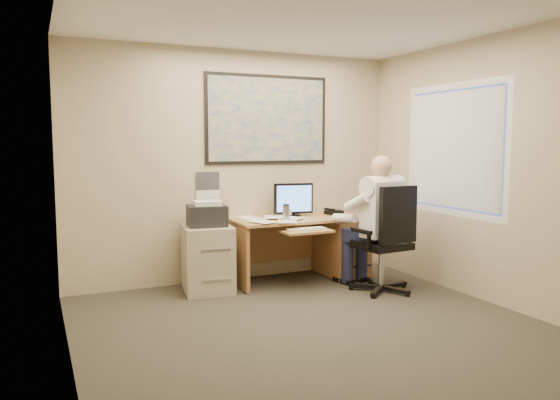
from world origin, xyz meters
name	(u,v)px	position (x,y,z in m)	size (l,w,h in m)	color
room_shell	(333,177)	(0.00, 0.00, 1.35)	(4.00, 4.50, 2.70)	#343128
desk	(323,241)	(0.97, 1.90, 0.44)	(1.60, 0.97, 1.13)	#B2874C
world_map	(268,120)	(0.39, 2.23, 1.90)	(1.56, 0.03, 1.06)	#1E4C93
wall_calendar	(208,190)	(-0.36, 2.24, 1.08)	(0.28, 0.01, 0.42)	white
window_blinds	(454,150)	(1.97, 0.80, 1.55)	(0.06, 1.40, 1.30)	beige
filing_cabinet	(207,252)	(-0.49, 1.87, 0.43)	(0.60, 0.68, 1.00)	#B1A88F
office_chair	(384,261)	(1.24, 1.01, 0.34)	(0.75, 0.75, 1.18)	black
person	(381,224)	(1.24, 1.09, 0.74)	(0.62, 0.89, 1.49)	white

